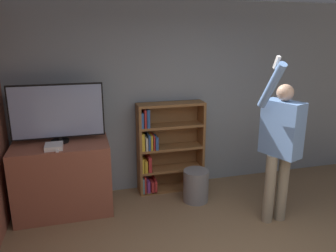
{
  "coord_description": "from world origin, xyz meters",
  "views": [
    {
      "loc": [
        -1.26,
        -1.77,
        2.23
      ],
      "look_at": [
        -0.29,
        1.79,
        1.2
      ],
      "focal_mm": 35.0,
      "sensor_mm": 36.0,
      "label": 1
    }
  ],
  "objects_px": {
    "bookshelf": "(165,148)",
    "person": "(281,141)",
    "waste_bin": "(196,186)",
    "television": "(58,113)",
    "game_console": "(54,146)"
  },
  "relations": [
    {
      "from": "television",
      "to": "waste_bin",
      "type": "relative_size",
      "value": 2.51
    },
    {
      "from": "game_console",
      "to": "person",
      "type": "relative_size",
      "value": 0.11
    },
    {
      "from": "bookshelf",
      "to": "person",
      "type": "xyz_separation_m",
      "value": [
        1.09,
        -1.18,
        0.39
      ]
    },
    {
      "from": "person",
      "to": "waste_bin",
      "type": "xyz_separation_m",
      "value": [
        -0.77,
        0.73,
        -0.81
      ]
    },
    {
      "from": "bookshelf",
      "to": "person",
      "type": "distance_m",
      "value": 1.65
    },
    {
      "from": "person",
      "to": "waste_bin",
      "type": "distance_m",
      "value": 1.33
    },
    {
      "from": "television",
      "to": "bookshelf",
      "type": "xyz_separation_m",
      "value": [
        1.42,
        0.19,
        -0.66
      ]
    },
    {
      "from": "television",
      "to": "game_console",
      "type": "bearing_deg",
      "value": -104.27
    },
    {
      "from": "television",
      "to": "game_console",
      "type": "relative_size",
      "value": 4.82
    },
    {
      "from": "waste_bin",
      "to": "person",
      "type": "bearing_deg",
      "value": -43.58
    },
    {
      "from": "television",
      "to": "bookshelf",
      "type": "distance_m",
      "value": 1.57
    },
    {
      "from": "television",
      "to": "waste_bin",
      "type": "xyz_separation_m",
      "value": [
        1.74,
        -0.27,
        -1.08
      ]
    },
    {
      "from": "person",
      "to": "waste_bin",
      "type": "height_order",
      "value": "person"
    },
    {
      "from": "person",
      "to": "game_console",
      "type": "bearing_deg",
      "value": -128.12
    },
    {
      "from": "bookshelf",
      "to": "person",
      "type": "bearing_deg",
      "value": -47.46
    }
  ]
}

